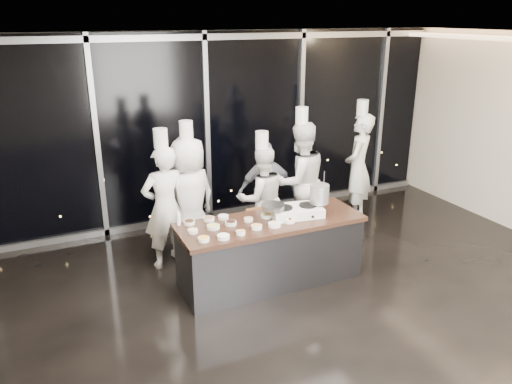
{
  "coord_description": "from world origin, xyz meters",
  "views": [
    {
      "loc": [
        -2.64,
        -4.51,
        3.43
      ],
      "look_at": [
        -0.08,
        1.2,
        1.21
      ],
      "focal_mm": 35.0,
      "sensor_mm": 36.0,
      "label": 1
    }
  ],
  "objects_px": {
    "stove": "(296,211)",
    "chef_center": "(262,198)",
    "stock_pot": "(319,194)",
    "chef_right": "(300,181)",
    "guest": "(266,191)",
    "frying_pan": "(273,206)",
    "chef_left": "(189,198)",
    "chef_side": "(358,167)",
    "chef_far_left": "(165,206)",
    "demo_counter": "(270,251)"
  },
  "relations": [
    {
      "from": "chef_center",
      "to": "guest",
      "type": "distance_m",
      "value": 0.4
    },
    {
      "from": "demo_counter",
      "to": "chef_center",
      "type": "relative_size",
      "value": 1.33
    },
    {
      "from": "chef_center",
      "to": "guest",
      "type": "bearing_deg",
      "value": -121.85
    },
    {
      "from": "stove",
      "to": "chef_right",
      "type": "relative_size",
      "value": 0.35
    },
    {
      "from": "demo_counter",
      "to": "chef_left",
      "type": "distance_m",
      "value": 1.46
    },
    {
      "from": "frying_pan",
      "to": "guest",
      "type": "relative_size",
      "value": 0.36
    },
    {
      "from": "demo_counter",
      "to": "stock_pot",
      "type": "distance_m",
      "value": 1.01
    },
    {
      "from": "stove",
      "to": "stock_pot",
      "type": "xyz_separation_m",
      "value": [
        0.34,
        -0.03,
        0.2
      ]
    },
    {
      "from": "frying_pan",
      "to": "chef_side",
      "type": "bearing_deg",
      "value": 38.47
    },
    {
      "from": "demo_counter",
      "to": "chef_center",
      "type": "bearing_deg",
      "value": 71.61
    },
    {
      "from": "stock_pot",
      "to": "chef_center",
      "type": "bearing_deg",
      "value": 110.03
    },
    {
      "from": "stock_pot",
      "to": "chef_side",
      "type": "height_order",
      "value": "chef_side"
    },
    {
      "from": "stove",
      "to": "chef_left",
      "type": "xyz_separation_m",
      "value": [
        -1.12,
        1.16,
        -0.04
      ]
    },
    {
      "from": "guest",
      "to": "chef_side",
      "type": "distance_m",
      "value": 1.78
    },
    {
      "from": "chef_far_left",
      "to": "guest",
      "type": "distance_m",
      "value": 1.74
    },
    {
      "from": "chef_far_left",
      "to": "chef_center",
      "type": "xyz_separation_m",
      "value": [
        1.48,
        -0.02,
        -0.09
      ]
    },
    {
      "from": "chef_far_left",
      "to": "chef_right",
      "type": "bearing_deg",
      "value": 176.63
    },
    {
      "from": "chef_far_left",
      "to": "chef_left",
      "type": "bearing_deg",
      "value": -167.34
    },
    {
      "from": "guest",
      "to": "chef_right",
      "type": "relative_size",
      "value": 0.75
    },
    {
      "from": "chef_center",
      "to": "guest",
      "type": "relative_size",
      "value": 1.16
    },
    {
      "from": "chef_center",
      "to": "guest",
      "type": "xyz_separation_m",
      "value": [
        0.23,
        0.32,
        -0.02
      ]
    },
    {
      "from": "chef_far_left",
      "to": "chef_side",
      "type": "relative_size",
      "value": 0.95
    },
    {
      "from": "chef_far_left",
      "to": "guest",
      "type": "bearing_deg",
      "value": -175.75
    },
    {
      "from": "stove",
      "to": "chef_side",
      "type": "height_order",
      "value": "chef_side"
    },
    {
      "from": "stove",
      "to": "chef_center",
      "type": "xyz_separation_m",
      "value": [
        -0.04,
        1.0,
        -0.15
      ]
    },
    {
      "from": "frying_pan",
      "to": "chef_center",
      "type": "height_order",
      "value": "chef_center"
    },
    {
      "from": "stock_pot",
      "to": "chef_right",
      "type": "xyz_separation_m",
      "value": [
        0.34,
        1.15,
        -0.21
      ]
    },
    {
      "from": "frying_pan",
      "to": "chef_far_left",
      "type": "relative_size",
      "value": 0.28
    },
    {
      "from": "frying_pan",
      "to": "chef_left",
      "type": "xyz_separation_m",
      "value": [
        -0.8,
        1.11,
        -0.14
      ]
    },
    {
      "from": "guest",
      "to": "chef_side",
      "type": "xyz_separation_m",
      "value": [
        1.77,
        0.04,
        0.17
      ]
    },
    {
      "from": "chef_center",
      "to": "chef_side",
      "type": "bearing_deg",
      "value": -165.69
    },
    {
      "from": "guest",
      "to": "stove",
      "type": "bearing_deg",
      "value": 88.22
    },
    {
      "from": "chef_left",
      "to": "chef_right",
      "type": "bearing_deg",
      "value": 158.25
    },
    {
      "from": "chef_center",
      "to": "chef_left",
      "type": "bearing_deg",
      "value": -4.21
    },
    {
      "from": "demo_counter",
      "to": "chef_left",
      "type": "relative_size",
      "value": 1.19
    },
    {
      "from": "chef_right",
      "to": "chef_side",
      "type": "height_order",
      "value": "chef_right"
    },
    {
      "from": "chef_right",
      "to": "stove",
      "type": "bearing_deg",
      "value": 55.97
    },
    {
      "from": "chef_far_left",
      "to": "chef_right",
      "type": "xyz_separation_m",
      "value": [
        2.19,
        0.09,
        0.05
      ]
    },
    {
      "from": "demo_counter",
      "to": "chef_right",
      "type": "relative_size",
      "value": 1.16
    },
    {
      "from": "stock_pot",
      "to": "chef_far_left",
      "type": "distance_m",
      "value": 2.15
    },
    {
      "from": "stove",
      "to": "chef_far_left",
      "type": "distance_m",
      "value": 1.83
    },
    {
      "from": "chef_far_left",
      "to": "chef_side",
      "type": "xyz_separation_m",
      "value": [
        3.48,
        0.35,
        0.05
      ]
    },
    {
      "from": "stock_pot",
      "to": "stove",
      "type": "bearing_deg",
      "value": 175.02
    },
    {
      "from": "frying_pan",
      "to": "chef_left",
      "type": "distance_m",
      "value": 1.38
    },
    {
      "from": "frying_pan",
      "to": "chef_left",
      "type": "relative_size",
      "value": 0.28
    },
    {
      "from": "chef_right",
      "to": "guest",
      "type": "bearing_deg",
      "value": -26.37
    },
    {
      "from": "stock_pot",
      "to": "chef_center",
      "type": "xyz_separation_m",
      "value": [
        -0.38,
        1.03,
        -0.35
      ]
    },
    {
      "from": "chef_far_left",
      "to": "stove",
      "type": "bearing_deg",
      "value": 140.2
    },
    {
      "from": "frying_pan",
      "to": "chef_far_left",
      "type": "distance_m",
      "value": 1.55
    },
    {
      "from": "demo_counter",
      "to": "stock_pot",
      "type": "bearing_deg",
      "value": -1.41
    }
  ]
}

